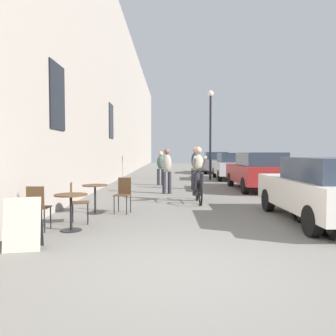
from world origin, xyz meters
TOP-DOWN VIEW (x-y plane):
  - ground_plane at (0.00, 0.00)m, footprint 88.00×88.00m
  - building_facade_left at (-3.45, 14.00)m, footprint 0.54×68.00m
  - cafe_table_near at (-2.20, 2.18)m, footprint 0.64×0.64m
  - cafe_chair_near_toward_street at (-2.28, 2.82)m, footprint 0.45×0.45m
  - cafe_chair_near_toward_wall at (-2.83, 2.10)m, footprint 0.38×0.38m
  - cafe_table_mid at (-2.16, 4.07)m, footprint 0.64×0.64m
  - cafe_chair_mid_toward_street at (-1.45, 4.15)m, footprint 0.44×0.44m
  - sandwich_board_sign at (-2.58, 0.91)m, footprint 0.61×0.48m
  - cyclist_on_bicycle at (0.61, 6.00)m, footprint 0.52×1.76m
  - pedestrian_near at (-0.38, 8.11)m, footprint 0.36×0.27m
  - pedestrian_mid at (0.79, 9.60)m, footprint 0.36×0.27m
  - pedestrian_far at (-0.71, 11.31)m, footprint 0.36×0.26m
  - street_lamp at (1.94, 14.08)m, footprint 0.32×0.32m
  - parked_car_nearest at (3.06, 2.96)m, footprint 1.73×4.03m
  - parked_car_second at (3.31, 9.34)m, footprint 1.84×4.32m
  - parked_car_third at (3.21, 14.66)m, footprint 1.92×4.31m
  - parked_car_fourth at (3.10, 20.60)m, footprint 2.00×4.46m
  - parked_motorcycle at (2.57, 2.36)m, footprint 0.62×2.15m

SIDE VIEW (x-z plane):
  - ground_plane at x=0.00m, z-range 0.00..0.00m
  - parked_motorcycle at x=2.57m, z-range -0.05..0.86m
  - sandwich_board_sign at x=-2.58m, z-range 0.00..0.83m
  - cafe_chair_near_toward_street at x=-2.28m, z-range 0.07..0.96m
  - cafe_chair_near_toward_wall at x=-2.83m, z-range 0.07..0.96m
  - cafe_chair_mid_toward_street at x=-1.45m, z-range 0.07..0.96m
  - cafe_table_near at x=-2.20m, z-range 0.16..0.88m
  - cafe_table_mid at x=-2.16m, z-range 0.16..0.88m
  - parked_car_nearest at x=3.06m, z-range 0.03..1.45m
  - parked_car_third at x=3.21m, z-range 0.03..1.54m
  - parked_car_second at x=3.31m, z-range 0.03..1.56m
  - cyclist_on_bicycle at x=0.61m, z-range -0.06..1.68m
  - parked_car_fourth at x=3.10m, z-range 0.03..1.59m
  - pedestrian_far at x=-0.71m, z-range 0.10..1.69m
  - pedestrian_near at x=-0.38m, z-range 0.11..1.78m
  - pedestrian_mid at x=0.79m, z-range 0.11..1.87m
  - street_lamp at x=1.94m, z-range 0.66..5.56m
  - building_facade_left at x=-3.45m, z-range 0.00..10.18m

